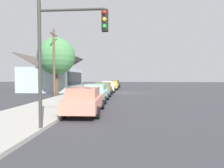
{
  "coord_description": "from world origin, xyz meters",
  "views": [
    {
      "loc": [
        -26.63,
        0.17,
        2.19
      ],
      "look_at": [
        -0.06,
        2.24,
        1.22
      ],
      "focal_mm": 30.09,
      "sensor_mm": 36.0,
      "label": 1
    }
  ],
  "objects": [
    {
      "name": "car_mustard",
      "position": [
        6.56,
        2.62,
        0.82
      ],
      "size": [
        4.48,
        2.12,
        1.59
      ],
      "rotation": [
        0.0,
        0.0,
        -0.01
      ],
      "color": "gold",
      "rests_on": "ground"
    },
    {
      "name": "car_ivory",
      "position": [
        0.89,
        2.88,
        0.82
      ],
      "size": [
        4.86,
        2.24,
        1.59
      ],
      "rotation": [
        0.0,
        0.0,
        0.04
      ],
      "color": "silver",
      "rests_on": "ground"
    },
    {
      "name": "utility_pole_wooden",
      "position": [
        -6.33,
        8.2,
        3.93
      ],
      "size": [
        1.8,
        0.24,
        7.5
      ],
      "color": "brown",
      "rests_on": "ground"
    },
    {
      "name": "ground_plane",
      "position": [
        0.0,
        0.0,
        0.0
      ],
      "size": [
        120.0,
        120.0,
        0.0
      ],
      "primitive_type": "plane",
      "color": "#38383D"
    },
    {
      "name": "car_charcoal",
      "position": [
        11.84,
        2.61,
        0.82
      ],
      "size": [
        4.83,
        2.2,
        1.59
      ],
      "rotation": [
        0.0,
        0.0,
        -0.06
      ],
      "color": "#2D3035",
      "rests_on": "ground"
    },
    {
      "name": "traffic_light_main",
      "position": [
        -19.43,
        2.54,
        3.49
      ],
      "size": [
        0.37,
        2.79,
        5.2
      ],
      "color": "#383833",
      "rests_on": "ground"
    },
    {
      "name": "storefront_building",
      "position": [
        3.05,
        11.98,
        1.95
      ],
      "size": [
        10.48,
        7.42,
        5.63
      ],
      "color": "#ADBCC6",
      "rests_on": "ground"
    },
    {
      "name": "fire_hydrant_red",
      "position": [
        4.33,
        4.2,
        0.5
      ],
      "size": [
        0.22,
        0.22,
        0.71
      ],
      "color": "red",
      "rests_on": "sidewalk_curb"
    },
    {
      "name": "sidewalk_curb",
      "position": [
        0.0,
        5.6,
        0.08
      ],
      "size": [
        60.0,
        4.2,
        0.16
      ],
      "primitive_type": "cube",
      "color": "#A3A099",
      "rests_on": "ground"
    },
    {
      "name": "car_coral",
      "position": [
        -15.61,
        2.64,
        0.82
      ],
      "size": [
        4.86,
        2.16,
        1.59
      ],
      "rotation": [
        0.0,
        0.0,
        0.04
      ],
      "color": "#EA8C75",
      "rests_on": "ground"
    },
    {
      "name": "car_seafoam",
      "position": [
        -10.36,
        2.84,
        0.82
      ],
      "size": [
        4.51,
        2.1,
        1.59
      ],
      "rotation": [
        0.0,
        0.0,
        0.01
      ],
      "color": "#9ED1BC",
      "rests_on": "ground"
    },
    {
      "name": "car_olive",
      "position": [
        -4.81,
        2.85,
        0.82
      ],
      "size": [
        4.82,
        2.02,
        1.59
      ],
      "rotation": [
        0.0,
        0.0,
        0.02
      ],
      "color": "olive",
      "rests_on": "ground"
    },
    {
      "name": "shade_tree",
      "position": [
        -3.9,
        8.86,
        4.78
      ],
      "size": [
        4.61,
        4.61,
        7.1
      ],
      "color": "brown",
      "rests_on": "ground"
    }
  ]
}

